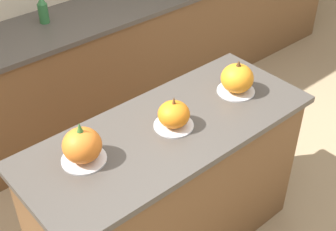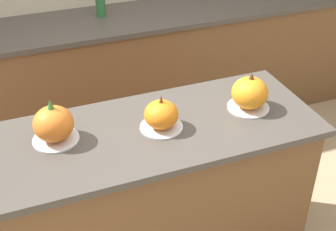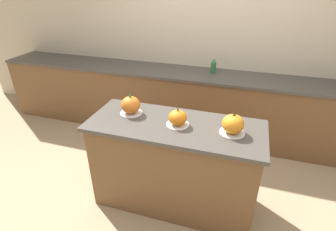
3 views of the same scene
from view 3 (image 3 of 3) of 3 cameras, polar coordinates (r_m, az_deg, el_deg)
name	(u,v)px [view 3 (image 3 of 3)]	position (r m, az deg, el deg)	size (l,w,h in m)	color
ground_plane	(174,200)	(2.86, 1.29, -17.87)	(12.00, 12.00, 0.00)	tan
wall_back	(210,43)	(3.73, 9.10, 15.35)	(8.00, 0.06, 2.50)	beige
kitchen_island	(174,165)	(2.55, 1.41, -10.72)	(1.56, 0.64, 0.91)	brown
back_counter	(202,105)	(3.68, 7.34, 2.21)	(6.00, 0.60, 0.92)	brown
pumpkin_cake_left	(131,105)	(2.46, -8.13, 2.21)	(0.21, 0.21, 0.21)	silver
pumpkin_cake_center	(178,118)	(2.25, 2.12, -0.58)	(0.20, 0.20, 0.18)	silver
pumpkin_cake_right	(233,125)	(2.19, 13.96, -1.92)	(0.21, 0.21, 0.20)	silver
bottle_tall	(213,66)	(3.54, 9.86, 10.58)	(0.07, 0.07, 0.20)	#2D6B38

